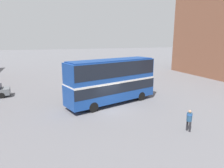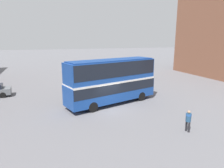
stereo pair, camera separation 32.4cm
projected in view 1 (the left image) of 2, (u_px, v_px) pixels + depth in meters
ground_plane at (111, 109)px, 19.88m from camera, size 240.00×240.00×0.00m
double_decker_bus at (112, 79)px, 21.21m from camera, size 10.50×5.23×4.77m
pedestrian_foreground at (189, 118)px, 15.01m from camera, size 0.47×0.47×1.68m
parked_car_kerb_near at (137, 73)px, 35.85m from camera, size 4.28×2.27×1.65m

